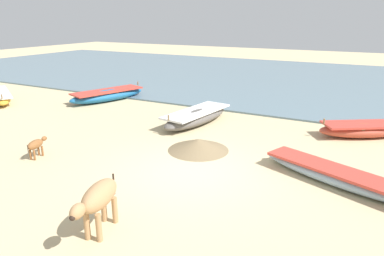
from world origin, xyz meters
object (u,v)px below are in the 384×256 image
fishing_boat_6 (363,129)px  fishing_boat_3 (334,175)px  cow_adult_tan (98,198)px  fishing_boat_4 (108,95)px  calf_near_brown (36,145)px  fishing_boat_1 (196,117)px

fishing_boat_6 → fishing_boat_3: bearing=52.3°
fishing_boat_6 → cow_adult_tan: bearing=32.5°
fishing_boat_3 → cow_adult_tan: size_ratio=2.65×
fishing_boat_4 → fishing_boat_6: size_ratio=1.31×
cow_adult_tan → calf_near_brown: bearing=-128.9°
fishing_boat_3 → fishing_boat_1: bearing=172.6°
fishing_boat_3 → calf_near_brown: 8.48m
fishing_boat_1 → fishing_boat_4: (-5.85, 1.52, 0.00)m
fishing_boat_1 → cow_adult_tan: (1.71, -7.47, 0.44)m
fishing_boat_1 → calf_near_brown: size_ratio=4.53×
calf_near_brown → fishing_boat_3: bearing=-86.5°
fishing_boat_6 → fishing_boat_1: bearing=-19.1°
fishing_boat_1 → fishing_boat_6: (5.93, 1.36, -0.03)m
fishing_boat_1 → calf_near_brown: (-2.65, -5.38, 0.11)m
fishing_boat_3 → calf_near_brown: fishing_boat_3 is taller
fishing_boat_1 → fishing_boat_6: 6.09m
fishing_boat_1 → fishing_boat_6: bearing=110.7°
fishing_boat_4 → fishing_boat_3: bearing=-93.3°
fishing_boat_1 → fishing_boat_6: size_ratio=1.20×
fishing_boat_3 → fishing_boat_6: 4.40m
fishing_boat_3 → cow_adult_tan: cow_adult_tan is taller
fishing_boat_1 → calf_near_brown: bearing=-18.4°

